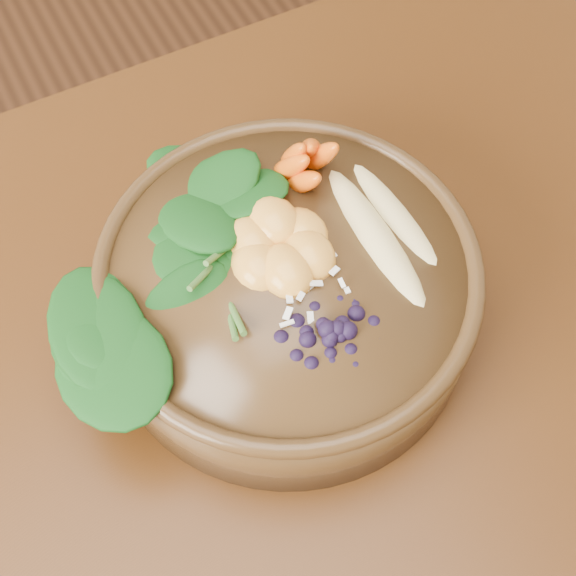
# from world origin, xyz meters

# --- Properties ---
(stoneware_bowl) EXTENTS (0.33, 0.33, 0.08)m
(stoneware_bowl) POSITION_xyz_m (0.27, 0.10, 0.79)
(stoneware_bowl) COLOR #402A13
(stoneware_bowl) RESTS_ON dining_table
(kale_heap) EXTENTS (0.21, 0.19, 0.05)m
(kale_heap) POSITION_xyz_m (0.22, 0.16, 0.86)
(kale_heap) COLOR #104711
(kale_heap) RESTS_ON stoneware_bowl
(carrot_cluster) EXTENTS (0.07, 0.07, 0.09)m
(carrot_cluster) POSITION_xyz_m (0.33, 0.18, 0.88)
(carrot_cluster) COLOR orange
(carrot_cluster) RESTS_ON stoneware_bowl
(banana_halves) EXTENTS (0.06, 0.18, 0.03)m
(banana_halves) POSITION_xyz_m (0.36, 0.10, 0.85)
(banana_halves) COLOR #E0CC84
(banana_halves) RESTS_ON stoneware_bowl
(mandarin_cluster) EXTENTS (0.10, 0.10, 0.03)m
(mandarin_cluster) POSITION_xyz_m (0.27, 0.11, 0.85)
(mandarin_cluster) COLOR gold
(mandarin_cluster) RESTS_ON stoneware_bowl
(blueberry_pile) EXTENTS (0.15, 0.11, 0.04)m
(blueberry_pile) POSITION_xyz_m (0.27, 0.03, 0.86)
(blueberry_pile) COLOR black
(blueberry_pile) RESTS_ON stoneware_bowl
(coconut_flakes) EXTENTS (0.10, 0.08, 0.01)m
(coconut_flakes) POSITION_xyz_m (0.27, 0.07, 0.84)
(coconut_flakes) COLOR white
(coconut_flakes) RESTS_ON stoneware_bowl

